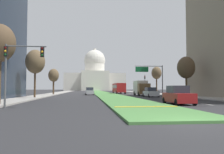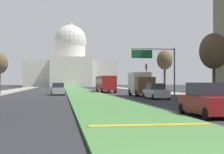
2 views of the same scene
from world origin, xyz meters
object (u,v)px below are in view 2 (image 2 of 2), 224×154
object	(u,v)px
street_tree_right_mid	(214,51)
capitol_building	(70,65)
box_truck_delivery	(141,84)
sedan_midblock	(156,92)
sedan_distant	(58,89)
sedan_lead_stopped	(208,101)
street_tree_right_far	(165,60)
city_bus	(105,83)
overhead_guide_sign	(158,61)
traffic_light_far_right	(146,74)

from	to	relation	value
street_tree_right_mid	capitol_building	bearing A→B (deg)	96.68
box_truck_delivery	sedan_midblock	bearing A→B (deg)	-90.94
capitol_building	sedan_distant	world-z (taller)	capitol_building
sedan_lead_stopped	sedan_midblock	world-z (taller)	sedan_lead_stopped
street_tree_right_far	city_bus	xyz separation A→B (m)	(-8.52, 8.93, -3.62)
street_tree_right_far	sedan_lead_stopped	world-z (taller)	street_tree_right_far
street_tree_right_mid	box_truck_delivery	xyz separation A→B (m)	(-5.68, 10.11, -3.53)
capitol_building	street_tree_right_far	xyz separation A→B (m)	(12.93, -90.12, -3.57)
sedan_distant	box_truck_delivery	bearing A→B (deg)	-24.72
capitol_building	street_tree_right_mid	xyz separation A→B (m)	(12.68, -108.28, -3.76)
overhead_guide_sign	city_bus	distance (m)	18.82
capitol_building	city_bus	size ratio (longest dim) A/B	3.41
street_tree_right_far	box_truck_delivery	xyz separation A→B (m)	(-5.93, -8.05, -3.72)
traffic_light_far_right	street_tree_right_mid	xyz separation A→B (m)	(1.46, -23.39, 1.89)
street_tree_right_far	sedan_midblock	bearing A→B (deg)	-110.87
sedan_midblock	sedan_lead_stopped	bearing A→B (deg)	-97.48
street_tree_right_mid	street_tree_right_far	world-z (taller)	street_tree_right_mid
sedan_distant	city_bus	bearing A→B (deg)	54.24
overhead_guide_sign	box_truck_delivery	size ratio (longest dim) A/B	1.02
sedan_midblock	city_bus	distance (m)	24.95
traffic_light_far_right	street_tree_right_far	distance (m)	5.88
sedan_midblock	box_truck_delivery	distance (m)	7.88
street_tree_right_far	sedan_lead_stopped	distance (m)	35.96
traffic_light_far_right	city_bus	distance (m)	7.90
capitol_building	street_tree_right_far	size ratio (longest dim) A/B	5.32
street_tree_right_far	sedan_distant	world-z (taller)	street_tree_right_far
traffic_light_far_right	street_tree_right_far	world-z (taller)	street_tree_right_far
sedan_lead_stopped	sedan_distant	world-z (taller)	sedan_lead_stopped
sedan_distant	traffic_light_far_right	bearing A→B (deg)	28.00
traffic_light_far_right	sedan_distant	bearing A→B (deg)	-152.00
city_bus	overhead_guide_sign	bearing A→B (deg)	-75.34
overhead_guide_sign	street_tree_right_far	xyz separation A→B (m)	(3.81, 9.06, 0.72)
sedan_lead_stopped	city_bus	xyz separation A→B (m)	(-0.00, 43.56, 0.90)
traffic_light_far_right	sedan_lead_stopped	world-z (taller)	traffic_light_far_right
street_tree_right_mid	street_tree_right_far	bearing A→B (deg)	89.21
traffic_light_far_right	sedan_lead_stopped	size ratio (longest dim) A/B	1.14
sedan_lead_stopped	sedan_midblock	distance (m)	18.92
sedan_midblock	sedan_distant	bearing A→B (deg)	130.33
street_tree_right_far	sedan_distant	bearing A→B (deg)	-170.27
street_tree_right_mid	sedan_midblock	bearing A→B (deg)	158.59
street_tree_right_mid	sedan_lead_stopped	bearing A→B (deg)	-116.64
sedan_midblock	box_truck_delivery	bearing A→B (deg)	89.06
capitol_building	box_truck_delivery	bearing A→B (deg)	-85.92
overhead_guide_sign	sedan_distant	world-z (taller)	overhead_guide_sign
sedan_lead_stopped	sedan_distant	bearing A→B (deg)	105.06
traffic_light_far_right	sedan_lead_stopped	bearing A→B (deg)	-99.69
sedan_midblock	city_bus	bearing A→B (deg)	95.67
sedan_distant	box_truck_delivery	size ratio (longest dim) A/B	0.74
box_truck_delivery	city_bus	distance (m)	17.17
street_tree_right_far	sedan_midblock	world-z (taller)	street_tree_right_far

